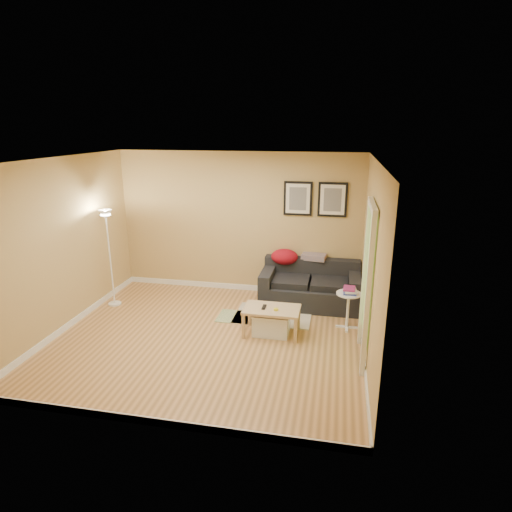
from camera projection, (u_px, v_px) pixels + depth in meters
name	position (u px, v px, depth m)	size (l,w,h in m)	color
floor	(209.00, 337.00, 6.37)	(4.50, 4.50, 0.00)	tan
ceiling	(203.00, 160.00, 5.61)	(4.50, 4.50, 0.00)	white
wall_back	(239.00, 223.00, 7.87)	(4.50, 4.50, 0.00)	tan
wall_front	(143.00, 313.00, 4.11)	(4.50, 4.50, 0.00)	tan
wall_left	(62.00, 246.00, 6.41)	(4.00, 4.00, 0.00)	tan
wall_right	(371.00, 264.00, 5.57)	(4.00, 4.00, 0.00)	tan
baseboard_back	(239.00, 287.00, 8.22)	(4.50, 0.02, 0.10)	white
baseboard_front	(153.00, 421.00, 4.49)	(4.50, 0.02, 0.10)	white
baseboard_left	(73.00, 322.00, 6.77)	(0.02, 4.00, 0.10)	white
baseboard_right	(363.00, 349.00, 5.94)	(0.02, 4.00, 0.10)	white
sofa	(310.00, 284.00, 7.44)	(1.70, 0.90, 0.75)	black
red_throw	(285.00, 257.00, 7.66)	(0.48, 0.36, 0.28)	maroon
plaid_throw	(314.00, 257.00, 7.63)	(0.42, 0.26, 0.10)	tan
framed_print_left	(298.00, 199.00, 7.50)	(0.50, 0.04, 0.60)	black
framed_print_right	(333.00, 200.00, 7.38)	(0.50, 0.04, 0.60)	black
area_rug	(273.00, 315.00, 7.10)	(1.25, 0.85, 0.01)	beige
green_runner	(239.00, 317.00, 7.04)	(0.70, 0.50, 0.01)	#668C4C
coffee_table	(272.00, 321.00, 6.43)	(0.84, 0.51, 0.42)	tan
remote_control	(264.00, 307.00, 6.39)	(0.05, 0.16, 0.02)	black
tape_roll	(276.00, 309.00, 6.29)	(0.07, 0.07, 0.03)	yellow
storage_bin	(271.00, 323.00, 6.44)	(0.55, 0.40, 0.34)	white
side_table	(348.00, 311.00, 6.59)	(0.38, 0.38, 0.58)	white
book_stack	(350.00, 290.00, 6.51)	(0.20, 0.26, 0.08)	navy
floor_lamp	(110.00, 261.00, 7.31)	(0.22, 0.22, 1.70)	white
doorway	(366.00, 287.00, 5.52)	(0.12, 1.01, 2.13)	white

